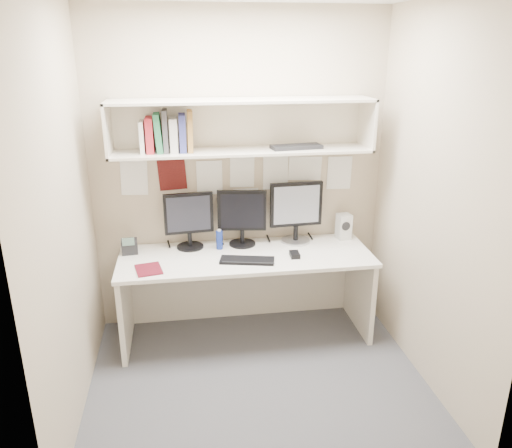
{
  "coord_description": "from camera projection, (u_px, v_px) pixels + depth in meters",
  "views": [
    {
      "loc": [
        -0.47,
        -2.98,
        2.28
      ],
      "look_at": [
        0.04,
        0.35,
        1.09
      ],
      "focal_mm": 35.0,
      "sensor_mm": 36.0,
      "label": 1
    }
  ],
  "objects": [
    {
      "name": "book_stack",
      "position": [
        167.0,
        133.0,
        3.72
      ],
      "size": [
        0.39,
        0.19,
        0.31
      ],
      "color": "white",
      "rests_on": "overhead_hutch"
    },
    {
      "name": "monitor_left",
      "position": [
        189.0,
        218.0,
        4.03
      ],
      "size": [
        0.4,
        0.22,
        0.46
      ],
      "rotation": [
        0.0,
        0.0,
        0.1
      ],
      "color": "black",
      "rests_on": "desk"
    },
    {
      "name": "desk_phone",
      "position": [
        129.0,
        246.0,
        3.97
      ],
      "size": [
        0.13,
        0.12,
        0.15
      ],
      "rotation": [
        0.0,
        0.0,
        0.09
      ],
      "color": "black",
      "rests_on": "desk"
    },
    {
      "name": "monitor_center",
      "position": [
        242.0,
        215.0,
        4.09
      ],
      "size": [
        0.4,
        0.22,
        0.47
      ],
      "rotation": [
        0.0,
        0.0,
        -0.14
      ],
      "color": "black",
      "rests_on": "desk"
    },
    {
      "name": "pinned_papers",
      "position": [
        240.0,
        180.0,
        4.11
      ],
      "size": [
        1.92,
        0.01,
        0.48
      ],
      "primitive_type": null,
      "color": "white",
      "rests_on": "wall_back"
    },
    {
      "name": "hutch_tray",
      "position": [
        296.0,
        147.0,
        3.88
      ],
      "size": [
        0.41,
        0.2,
        0.03
      ],
      "primitive_type": "cube",
      "rotation": [
        0.0,
        0.0,
        0.12
      ],
      "color": "black",
      "rests_on": "overhead_hutch"
    },
    {
      "name": "maroon_notebook",
      "position": [
        149.0,
        269.0,
        3.68
      ],
      "size": [
        0.22,
        0.25,
        0.01
      ],
      "primitive_type": "cube",
      "rotation": [
        0.0,
        0.0,
        0.2
      ],
      "color": "#5A0F1B",
      "rests_on": "desk"
    },
    {
      "name": "overhead_hutch",
      "position": [
        241.0,
        125.0,
        3.83
      ],
      "size": [
        2.0,
        0.38,
        0.4
      ],
      "color": "silver",
      "rests_on": "wall_back"
    },
    {
      "name": "floor",
      "position": [
        258.0,
        382.0,
        3.61
      ],
      "size": [
        2.4,
        2.0,
        0.01
      ],
      "primitive_type": "cube",
      "color": "#49494E",
      "rests_on": "ground"
    },
    {
      "name": "speaker",
      "position": [
        344.0,
        226.0,
        4.26
      ],
      "size": [
        0.12,
        0.13,
        0.22
      ],
      "rotation": [
        0.0,
        0.0,
        0.16
      ],
      "color": "silver",
      "rests_on": "desk"
    },
    {
      "name": "mouse",
      "position": [
        295.0,
        255.0,
        3.92
      ],
      "size": [
        0.08,
        0.12,
        0.04
      ],
      "primitive_type": "cube",
      "rotation": [
        0.0,
        0.0,
        -0.04
      ],
      "color": "black",
      "rests_on": "desk"
    },
    {
      "name": "desk",
      "position": [
        246.0,
        295.0,
        4.09
      ],
      "size": [
        2.0,
        0.7,
        0.73
      ],
      "color": "white",
      "rests_on": "floor"
    },
    {
      "name": "monitor_right",
      "position": [
        296.0,
        210.0,
        4.14
      ],
      "size": [
        0.44,
        0.24,
        0.51
      ],
      "rotation": [
        0.0,
        0.0,
        0.06
      ],
      "color": "#A5A5AA",
      "rests_on": "desk"
    },
    {
      "name": "wall_left",
      "position": [
        62.0,
        221.0,
        3.0
      ],
      "size": [
        0.02,
        2.0,
        2.6
      ],
      "primitive_type": "cube",
      "color": "tan",
      "rests_on": "ground"
    },
    {
      "name": "wall_back",
      "position": [
        240.0,
        174.0,
        4.1
      ],
      "size": [
        2.4,
        0.02,
        2.6
      ],
      "primitive_type": "cube",
      "color": "tan",
      "rests_on": "ground"
    },
    {
      "name": "keyboard",
      "position": [
        247.0,
        260.0,
        3.83
      ],
      "size": [
        0.44,
        0.24,
        0.02
      ],
      "primitive_type": "cube",
      "rotation": [
        0.0,
        0.0,
        -0.23
      ],
      "color": "black",
      "rests_on": "desk"
    },
    {
      "name": "blue_bottle",
      "position": [
        219.0,
        240.0,
        4.05
      ],
      "size": [
        0.05,
        0.05,
        0.17
      ],
      "color": "navy",
      "rests_on": "desk"
    },
    {
      "name": "wall_front",
      "position": [
        293.0,
        279.0,
        2.24
      ],
      "size": [
        2.4,
        0.02,
        2.6
      ],
      "primitive_type": "cube",
      "color": "tan",
      "rests_on": "ground"
    },
    {
      "name": "wall_right",
      "position": [
        435.0,
        203.0,
        3.34
      ],
      "size": [
        0.02,
        2.0,
        2.6
      ],
      "primitive_type": "cube",
      "color": "tan",
      "rests_on": "ground"
    }
  ]
}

